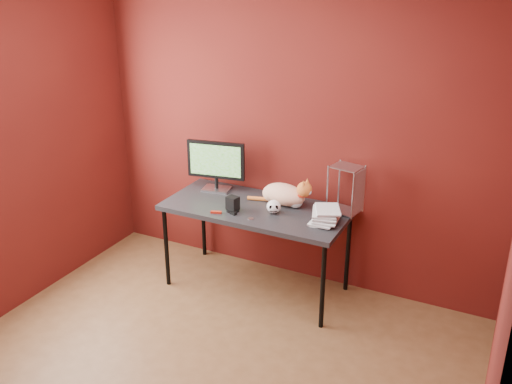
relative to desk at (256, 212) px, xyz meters
The scene contains 11 objects.
room 1.57m from the desk, 83.75° to the right, with size 3.52×3.52×2.61m.
desk is the anchor object (origin of this frame).
monitor 0.58m from the desk, 160.10° to the left, with size 0.50×0.20×0.44m.
cat 0.27m from the desk, 37.09° to the left, with size 0.56×0.26×0.26m.
skull_mug 0.21m from the desk, 16.67° to the right, with size 0.11×0.12×0.11m.
speaker 0.23m from the desk, 128.78° to the right, with size 0.11×0.11×0.12m.
book_stack 0.84m from the desk, ahead, with size 0.27×0.30×1.22m.
wire_rack 0.75m from the desk, 18.55° to the left, with size 0.26×0.22×0.39m.
pocket_knife 0.35m from the desk, 131.25° to the right, with size 0.09×0.02×0.02m, color #9A170B.
black_gadget 0.25m from the desk, 112.69° to the right, with size 0.05×0.03×0.02m, color black.
washer 0.25m from the desk, 74.23° to the right, with size 0.05×0.05×0.00m, color #ABACB0.
Camera 1 is at (1.73, -2.42, 2.61)m, focal length 40.00 mm.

